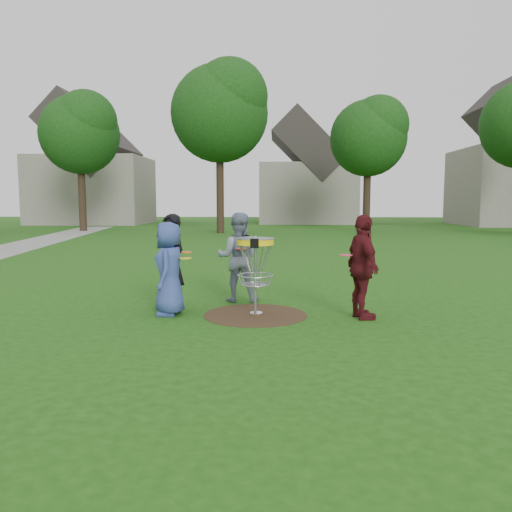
{
  "coord_description": "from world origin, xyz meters",
  "views": [
    {
      "loc": [
        0.35,
        -8.5,
        1.99
      ],
      "look_at": [
        0.0,
        0.3,
        1.0
      ],
      "focal_mm": 35.0,
      "sensor_mm": 36.0,
      "label": 1
    }
  ],
  "objects_px": {
    "player_black": "(171,263)",
    "disc_golf_basket": "(255,257)",
    "player_grey": "(238,257)",
    "player_maroon": "(363,267)",
    "player_blue": "(169,269)"
  },
  "relations": [
    {
      "from": "player_black",
      "to": "disc_golf_basket",
      "type": "distance_m",
      "value": 1.54
    },
    {
      "from": "disc_golf_basket",
      "to": "player_maroon",
      "type": "bearing_deg",
      "value": -6.19
    },
    {
      "from": "player_grey",
      "to": "player_maroon",
      "type": "bearing_deg",
      "value": 148.84
    },
    {
      "from": "player_blue",
      "to": "player_maroon",
      "type": "bearing_deg",
      "value": 85.32
    },
    {
      "from": "player_black",
      "to": "player_maroon",
      "type": "distance_m",
      "value": 3.35
    },
    {
      "from": "player_blue",
      "to": "disc_golf_basket",
      "type": "bearing_deg",
      "value": 89.24
    },
    {
      "from": "player_blue",
      "to": "player_black",
      "type": "distance_m",
      "value": 0.3
    },
    {
      "from": "player_maroon",
      "to": "disc_golf_basket",
      "type": "bearing_deg",
      "value": 69.4
    },
    {
      "from": "player_grey",
      "to": "disc_golf_basket",
      "type": "bearing_deg",
      "value": 109.26
    },
    {
      "from": "player_grey",
      "to": "disc_golf_basket",
      "type": "height_order",
      "value": "player_grey"
    },
    {
      "from": "player_blue",
      "to": "player_grey",
      "type": "height_order",
      "value": "player_grey"
    },
    {
      "from": "player_blue",
      "to": "player_maroon",
      "type": "xyz_separation_m",
      "value": [
        3.29,
        -0.17,
        0.07
      ]
    },
    {
      "from": "player_blue",
      "to": "player_grey",
      "type": "relative_size",
      "value": 0.93
    },
    {
      "from": "player_blue",
      "to": "player_grey",
      "type": "distance_m",
      "value": 1.64
    },
    {
      "from": "player_black",
      "to": "player_grey",
      "type": "height_order",
      "value": "same"
    }
  ]
}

